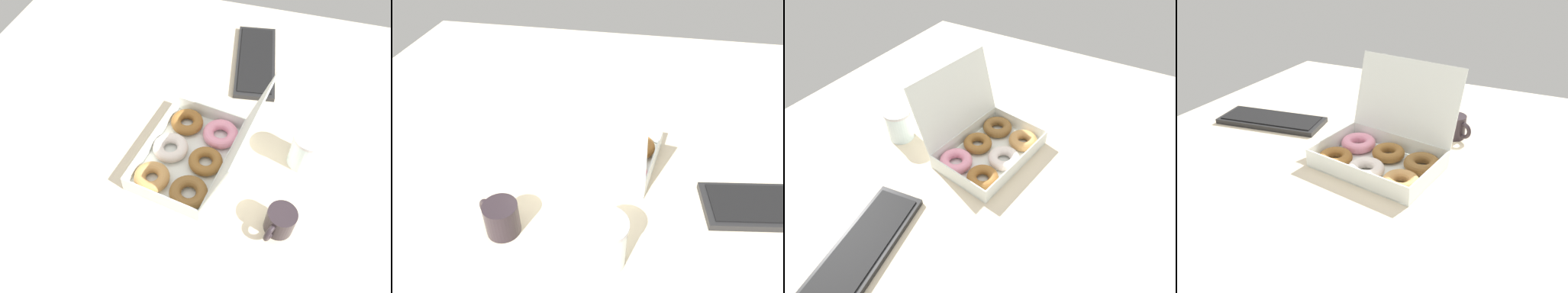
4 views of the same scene
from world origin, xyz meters
TOP-DOWN VIEW (x-y plane):
  - ground_plane at (0.00, 0.00)cm, footprint 180.00×180.00cm
  - donut_box at (-2.67, 3.23)cm, footprint 39.99×36.36cm
  - keyboard at (-52.65, 13.06)cm, footprint 41.14×20.15cm
  - coffee_mug at (12.39, 31.44)cm, footprint 10.67×7.83cm
  - glass_jar at (-11.66, 35.37)cm, footprint 9.73×9.73cm
  - paper_napkin at (-21.76, -21.41)cm, footprint 11.83×10.40cm

SIDE VIEW (x-z plane):
  - ground_plane at x=0.00cm, z-range -2.00..0.00cm
  - paper_napkin at x=-21.76cm, z-range 0.00..0.15cm
  - keyboard at x=-52.65cm, z-range -0.04..2.16cm
  - donut_box at x=-2.67cm, z-range -10.90..18.12cm
  - coffee_mug at x=12.39cm, z-range 0.10..8.18cm
  - glass_jar at x=-11.66cm, z-range 0.05..12.01cm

